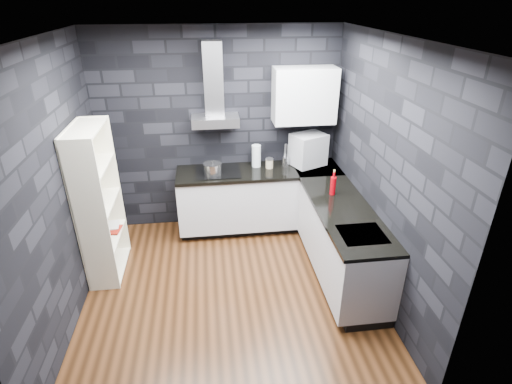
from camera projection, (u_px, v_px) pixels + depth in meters
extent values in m
plane|color=#462612|center=(231.00, 290.00, 4.55)|extent=(3.20, 3.20, 0.00)
plane|color=white|center=(221.00, 37.00, 3.33)|extent=(3.20, 3.20, 0.00)
cube|color=black|center=(219.00, 132.00, 5.38)|extent=(3.20, 0.05, 2.70)
cube|color=black|center=(243.00, 293.00, 2.50)|extent=(3.20, 0.05, 2.70)
cube|color=black|center=(54.00, 192.00, 3.76)|extent=(0.05, 3.20, 2.70)
cube|color=black|center=(384.00, 174.00, 4.12)|extent=(0.05, 3.20, 2.70)
cube|color=black|center=(258.00, 223.00, 5.77)|extent=(2.18, 0.50, 0.10)
cube|color=black|center=(342.00, 271.00, 4.77)|extent=(0.50, 1.78, 0.10)
cube|color=silver|center=(259.00, 198.00, 5.54)|extent=(2.20, 0.60, 0.76)
cube|color=silver|center=(342.00, 241.00, 4.57)|extent=(0.60, 1.80, 0.76)
cube|color=black|center=(259.00, 171.00, 5.35)|extent=(2.20, 0.62, 0.04)
cube|color=black|center=(345.00, 211.00, 4.39)|extent=(0.62, 1.80, 0.04)
cube|color=black|center=(317.00, 168.00, 5.45)|extent=(0.62, 0.62, 0.04)
cube|color=#A5A5A9|center=(215.00, 121.00, 5.11)|extent=(0.60, 0.34, 0.12)
cube|color=#A5A5A9|center=(213.00, 79.00, 4.94)|extent=(0.24, 0.20, 0.90)
cube|color=silver|center=(304.00, 95.00, 5.10)|extent=(0.80, 0.35, 0.70)
cube|color=black|center=(218.00, 171.00, 5.29)|extent=(0.58, 0.50, 0.01)
cube|color=#A5A5A9|center=(362.00, 234.00, 3.94)|extent=(0.44, 0.40, 0.01)
cylinder|color=silver|center=(213.00, 169.00, 5.17)|extent=(0.28, 0.28, 0.13)
cylinder|color=white|center=(256.00, 156.00, 5.39)|extent=(0.14, 0.14, 0.30)
cylinder|color=tan|center=(269.00, 164.00, 5.38)|extent=(0.12, 0.12, 0.12)
cylinder|color=silver|center=(285.00, 162.00, 5.44)|extent=(0.10, 0.10, 0.12)
cube|color=#9D9EA3|center=(308.00, 150.00, 5.40)|extent=(0.53, 0.48, 0.43)
cylinder|color=#930008|center=(333.00, 186.00, 4.66)|extent=(0.08, 0.08, 0.22)
cube|color=#F0EACB|center=(99.00, 204.00, 4.49)|extent=(0.43, 0.83, 1.80)
imported|color=white|center=(96.00, 206.00, 4.36)|extent=(0.21, 0.21, 0.05)
imported|color=maroon|center=(106.00, 223.00, 4.76)|extent=(0.16, 0.04, 0.21)
imported|color=#B2B2B2|center=(104.00, 219.00, 4.80)|extent=(0.16, 0.03, 0.22)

